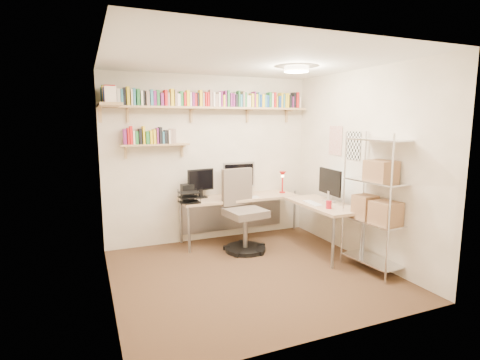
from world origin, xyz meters
The scene contains 6 objects.
ground centered at (0.00, 0.00, 0.00)m, with size 3.20×3.20×0.00m, color #3F251B.
room_shell centered at (0.00, 0.00, 1.55)m, with size 3.24×3.04×2.52m.
wall_shelves centered at (-0.41, 1.30, 2.03)m, with size 3.12×1.09×0.80m.
corner_desk centered at (0.48, 0.98, 0.69)m, with size 2.14×1.81×1.20m.
office_chair centered at (0.25, 0.82, 0.49)m, with size 0.61×0.62×1.16m.
wire_rack centered at (1.42, -0.53, 0.92)m, with size 0.42×0.77×1.70m.
Camera 1 is at (-1.78, -3.94, 1.83)m, focal length 28.00 mm.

